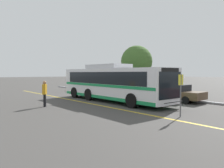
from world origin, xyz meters
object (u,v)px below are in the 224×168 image
at_px(parked_car_0, 86,85).
at_px(parked_car_2, 174,93).
at_px(transit_bus, 112,83).
at_px(pedestrian_0, 45,92).
at_px(bus_stop_sign, 181,90).
at_px(tree_0, 137,61).
at_px(parked_car_1, 121,88).

bearing_deg(parked_car_0, parked_car_2, 89.80).
xyz_separation_m(transit_bus, pedestrian_0, (-0.68, -5.51, -0.52)).
relative_size(transit_bus, pedestrian_0, 6.58).
bearing_deg(bus_stop_sign, tree_0, -125.73).
distance_m(transit_bus, pedestrian_0, 5.58).
distance_m(parked_car_1, parked_car_2, 6.66).
distance_m(parked_car_2, bus_stop_sign, 6.64).
bearing_deg(tree_0, parked_car_2, -22.46).
bearing_deg(parked_car_2, transit_bus, 135.50).
height_order(transit_bus, parked_car_0, transit_bus).
xyz_separation_m(parked_car_0, bus_stop_sign, (17.37, -5.16, 0.71)).
bearing_deg(transit_bus, bus_stop_sign, 80.40).
bearing_deg(parked_car_1, parked_car_2, -86.99).
relative_size(bus_stop_sign, tree_0, 0.42).
bearing_deg(tree_0, parked_car_0, -153.61).
xyz_separation_m(transit_bus, tree_0, (-3.82, 6.90, 2.14)).
height_order(pedestrian_0, tree_0, tree_0).
bearing_deg(bus_stop_sign, parked_car_1, -116.16).
bearing_deg(bus_stop_sign, pedestrian_0, -61.90).
distance_m(transit_bus, parked_car_1, 5.28).
height_order(bus_stop_sign, tree_0, tree_0).
height_order(parked_car_2, pedestrian_0, pedestrian_0).
relative_size(parked_car_0, parked_car_1, 1.01).
bearing_deg(parked_car_0, bus_stop_sign, 72.84).
bearing_deg(parked_car_2, tree_0, 63.67).
xyz_separation_m(transit_bus, bus_stop_sign, (7.36, -1.33, -0.09)).
bearing_deg(parked_car_0, pedestrian_0, 44.32).
height_order(parked_car_1, parked_car_2, parked_car_1).
relative_size(parked_car_2, pedestrian_0, 2.75).
distance_m(bus_stop_sign, tree_0, 14.06).
relative_size(parked_car_1, pedestrian_0, 2.41).
height_order(transit_bus, parked_car_1, transit_bus).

